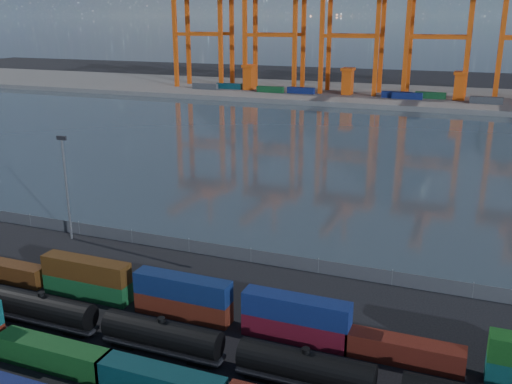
% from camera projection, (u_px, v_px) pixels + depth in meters
% --- Properties ---
extents(ground, '(700.00, 700.00, 0.00)m').
position_uv_depth(ground, '(147.00, 369.00, 57.15)').
color(ground, black).
rests_on(ground, ground).
extents(harbor_water, '(700.00, 700.00, 0.00)m').
position_uv_depth(harbor_water, '(360.00, 150.00, 150.52)').
color(harbor_water, '#2E3A42').
rests_on(harbor_water, ground).
extents(far_quay, '(700.00, 70.00, 2.00)m').
position_uv_depth(far_quay, '(410.00, 97.00, 243.60)').
color(far_quay, '#514F4C').
rests_on(far_quay, ground).
extents(container_row_mid, '(142.22, 2.58, 5.50)m').
position_uv_depth(container_row_mid, '(147.00, 375.00, 53.16)').
color(container_row_mid, '#3A3D3F').
rests_on(container_row_mid, ground).
extents(container_row_north, '(129.00, 2.41, 5.14)m').
position_uv_depth(container_row_north, '(190.00, 301.00, 66.23)').
color(container_row_north, navy).
rests_on(container_row_north, ground).
extents(tanker_string, '(137.64, 2.93, 4.19)m').
position_uv_depth(tanker_string, '(162.00, 336.00, 59.23)').
color(tanker_string, black).
rests_on(tanker_string, ground).
extents(waterfront_fence, '(160.12, 0.12, 2.20)m').
position_uv_depth(waterfront_fence, '(251.00, 256.00, 81.75)').
color(waterfront_fence, '#595B5E').
rests_on(waterfront_fence, ground).
extents(yard_light_mast, '(1.60, 0.40, 16.60)m').
position_uv_depth(yard_light_mast, '(66.00, 183.00, 88.01)').
color(yard_light_mast, slate).
rests_on(yard_light_mast, ground).
extents(quay_containers, '(172.58, 10.99, 2.60)m').
position_uv_depth(quay_containers, '(378.00, 94.00, 233.83)').
color(quay_containers, navy).
rests_on(quay_containers, far_quay).
extents(straddle_carriers, '(140.00, 7.00, 11.10)m').
position_uv_depth(straddle_carriers, '(402.00, 83.00, 233.57)').
color(straddle_carriers, '#EB5510').
rests_on(straddle_carriers, far_quay).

